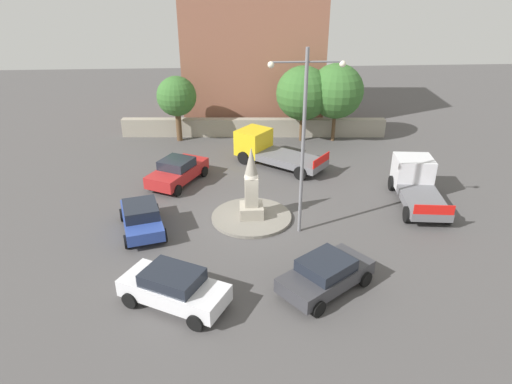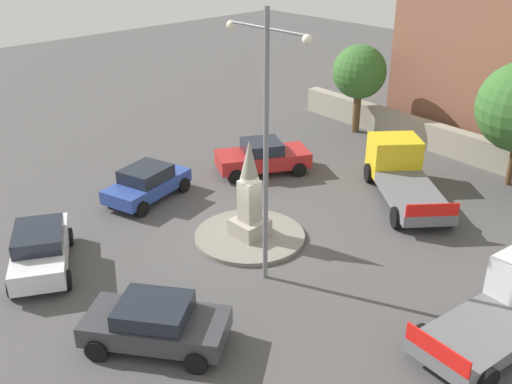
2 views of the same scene
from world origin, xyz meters
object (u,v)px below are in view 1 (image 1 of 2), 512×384
at_px(monument, 251,189).
at_px(car_dark_grey_parked_left, 326,274).
at_px(truck_white_parked_right, 416,182).
at_px(truck_yellow_far_side, 269,149).
at_px(car_white_waiting, 174,287).
at_px(tree_near_wall, 303,93).
at_px(tree_far_corner, 177,97).
at_px(tree_mid_cluster, 336,91).
at_px(car_red_near_island, 178,171).
at_px(car_blue_approaching, 141,217).
at_px(corner_building, 254,50).
at_px(streetlamp, 304,130).

distance_m(monument, car_dark_grey_parked_left, 6.57).
xyz_separation_m(truck_white_parked_right, truck_yellow_far_side, (7.59, -5.67, -0.04)).
xyz_separation_m(monument, car_dark_grey_parked_left, (-2.62, 5.95, -0.96)).
relative_size(car_white_waiting, tree_near_wall, 0.81).
relative_size(truck_white_parked_right, tree_far_corner, 1.15).
bearing_deg(tree_mid_cluster, car_red_near_island, 32.41).
bearing_deg(car_blue_approaching, car_dark_grey_parked_left, 147.60).
height_order(monument, car_blue_approaching, monument).
relative_size(monument, corner_building, 0.33).
bearing_deg(truck_white_parked_right, car_blue_approaching, 9.90).
xyz_separation_m(corner_building, tree_mid_cluster, (-5.48, 6.70, -1.86)).
relative_size(streetlamp, tree_mid_cluster, 1.54).
distance_m(truck_white_parked_right, corner_building, 18.89).
relative_size(car_red_near_island, car_dark_grey_parked_left, 1.08).
xyz_separation_m(car_dark_grey_parked_left, corner_building, (1.42, -24.14, 4.82)).
bearing_deg(tree_near_wall, streetlamp, 80.98).
height_order(car_dark_grey_parked_left, truck_yellow_far_side, truck_yellow_far_side).
relative_size(tree_near_wall, tree_mid_cluster, 0.97).
bearing_deg(tree_mid_cluster, car_white_waiting, 61.04).
xyz_separation_m(monument, tree_far_corner, (4.70, -12.24, 1.59)).
bearing_deg(car_blue_approaching, tree_near_wall, -127.78).
xyz_separation_m(car_white_waiting, truck_yellow_far_side, (-4.85, -13.85, 0.18)).
bearing_deg(car_dark_grey_parked_left, streetlamp, -85.41).
relative_size(car_white_waiting, truck_yellow_far_side, 0.74).
height_order(streetlamp, car_red_near_island, streetlamp).
height_order(car_dark_grey_parked_left, tree_mid_cluster, tree_mid_cluster).
distance_m(monument, car_blue_approaching, 5.53).
bearing_deg(streetlamp, corner_building, -86.92).
bearing_deg(tree_mid_cluster, tree_far_corner, -3.78).
relative_size(monument, car_dark_grey_parked_left, 0.88).
distance_m(car_blue_approaching, car_white_waiting, 6.02).
relative_size(car_red_near_island, tree_near_wall, 0.84).
distance_m(truck_yellow_far_side, tree_far_corner, 8.29).
xyz_separation_m(car_dark_grey_parked_left, tree_near_wall, (-1.70, -17.59, 2.80)).
bearing_deg(tree_far_corner, tree_near_wall, 176.22).
height_order(monument, tree_mid_cluster, tree_mid_cluster).
height_order(streetlamp, truck_white_parked_right, streetlamp).
bearing_deg(monument, truck_white_parked_right, -169.70).
xyz_separation_m(car_red_near_island, tree_far_corner, (0.57, -7.62, 2.52)).
bearing_deg(tree_far_corner, corner_building, -134.77).
bearing_deg(tree_far_corner, car_dark_grey_parked_left, 111.92).
bearing_deg(truck_white_parked_right, streetlamp, 23.88).
xyz_separation_m(car_blue_approaching, car_white_waiting, (-2.10, 5.64, 0.04)).
height_order(car_red_near_island, car_blue_approaching, car_red_near_island).
bearing_deg(tree_mid_cluster, car_blue_approaching, 45.71).
distance_m(car_red_near_island, car_blue_approaching, 5.63).
height_order(car_white_waiting, corner_building, corner_building).
relative_size(car_dark_grey_parked_left, tree_far_corner, 0.89).
bearing_deg(tree_mid_cluster, truck_white_parked_right, 104.09).
distance_m(truck_yellow_far_side, tree_mid_cluster, 7.13).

